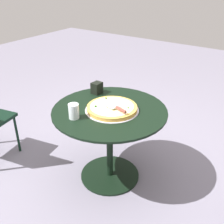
% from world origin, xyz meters
% --- Properties ---
extents(ground_plane, '(10.00, 10.00, 0.00)m').
position_xyz_m(ground_plane, '(0.00, 0.00, 0.00)').
color(ground_plane, slate).
extents(patio_table, '(0.93, 0.93, 0.69)m').
position_xyz_m(patio_table, '(0.00, 0.00, 0.50)').
color(patio_table, black).
rests_on(patio_table, ground).
extents(pizza_on_tray, '(0.43, 0.43, 0.05)m').
position_xyz_m(pizza_on_tray, '(0.00, 0.02, 0.71)').
color(pizza_on_tray, silver).
rests_on(pizza_on_tray, patio_table).
extents(pizza_server, '(0.11, 0.22, 0.02)m').
position_xyz_m(pizza_server, '(0.03, 0.09, 0.74)').
color(pizza_server, silver).
rests_on(pizza_server, pizza_on_tray).
extents(drinking_cup, '(0.08, 0.08, 0.12)m').
position_xyz_m(drinking_cup, '(0.27, -0.14, 0.75)').
color(drinking_cup, silver).
rests_on(drinking_cup, patio_table).
extents(napkin_dispenser, '(0.09, 0.08, 0.10)m').
position_xyz_m(napkin_dispenser, '(-0.20, -0.28, 0.74)').
color(napkin_dispenser, black).
rests_on(napkin_dispenser, patio_table).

